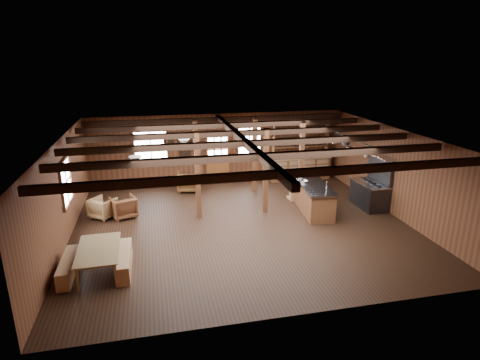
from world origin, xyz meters
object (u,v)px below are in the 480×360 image
object	(u,v)px
dining_table	(101,260)
armchair_a	(124,207)
kitchen_island	(312,197)
armchair_b	(188,181)
commercial_range	(371,190)
armchair_c	(103,208)

from	to	relation	value
dining_table	armchair_a	world-z (taller)	armchair_a
armchair_a	kitchen_island	bearing A→B (deg)	154.11
dining_table	armchair_b	xyz separation A→B (m)	(2.62, 5.56, 0.06)
armchair_b	kitchen_island	bearing A→B (deg)	154.54
dining_table	armchair_b	size ratio (longest dim) A/B	2.14
commercial_range	armchair_a	size ratio (longest dim) A/B	2.46
armchair_c	kitchen_island	bearing A→B (deg)	-149.34
commercial_range	armchair_c	size ratio (longest dim) A/B	2.55
armchair_a	commercial_range	bearing A→B (deg)	154.93
dining_table	commercial_range	bearing A→B (deg)	-75.08
commercial_range	armchair_a	distance (m)	8.26
armchair_a	dining_table	bearing A→B (deg)	65.08
commercial_range	armchair_a	bearing A→B (deg)	174.06
commercial_range	dining_table	xyz separation A→B (m)	(-8.55, -2.54, -0.30)
kitchen_island	commercial_range	size ratio (longest dim) A/B	1.40
kitchen_island	commercial_range	bearing A→B (deg)	2.24
commercial_range	armchair_b	xyz separation A→B (m)	(-5.93, 3.02, -0.23)
armchair_b	armchair_a	bearing A→B (deg)	54.90
kitchen_island	armchair_c	xyz separation A→B (m)	(-6.78, 0.85, -0.15)
commercial_range	armchair_c	xyz separation A→B (m)	(-8.85, 0.97, -0.28)
kitchen_island	armchair_a	distance (m)	6.18
armchair_a	armchair_b	world-z (taller)	armchair_b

